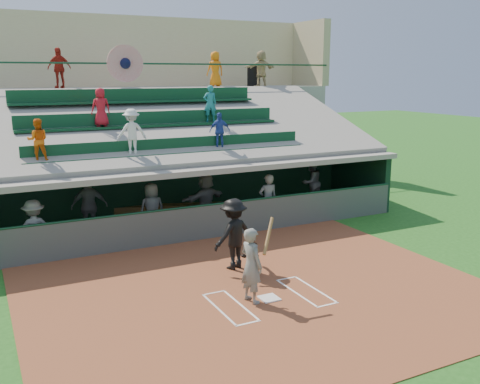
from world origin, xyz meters
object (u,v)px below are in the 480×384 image
home_plate (269,298)px  catcher (250,255)px  trash_bin (254,76)px  batter_at_plate (252,265)px

home_plate → catcher: (0.20, 1.37, 0.60)m
catcher → trash_bin: (6.49, 11.98, 4.44)m
home_plate → batter_at_plate: 0.98m
home_plate → trash_bin: trash_bin is taller
catcher → trash_bin: size_ratio=1.29×
catcher → batter_at_plate: bearing=41.6°
home_plate → trash_bin: (6.69, 13.35, 5.04)m
batter_at_plate → home_plate: bearing=-7.8°
batter_at_plate → catcher: batter_at_plate is taller
catcher → trash_bin: bearing=-140.9°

